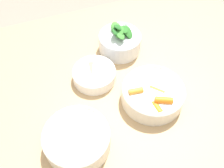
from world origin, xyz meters
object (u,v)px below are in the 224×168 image
(bowl_greens, at_px, (120,41))
(bowl_beans_hotdog, at_px, (77,140))
(bowl_carrots, at_px, (153,94))
(bowl_cookies, at_px, (94,74))

(bowl_greens, height_order, bowl_beans_hotdog, bowl_greens)
(bowl_greens, bearing_deg, bowl_carrots, 92.70)
(bowl_greens, xyz_separation_m, bowl_cookies, (0.13, 0.10, -0.02))
(bowl_greens, distance_m, bowl_cookies, 0.17)
(bowl_beans_hotdog, distance_m, bowl_cookies, 0.25)
(bowl_cookies, bearing_deg, bowl_greens, -142.39)
(bowl_beans_hotdog, bearing_deg, bowl_carrots, -166.06)
(bowl_carrots, relative_size, bowl_greens, 1.27)
(bowl_carrots, distance_m, bowl_cookies, 0.21)
(bowl_greens, bearing_deg, bowl_cookies, 37.61)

